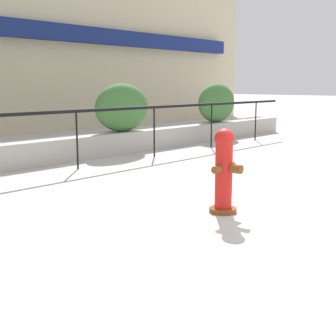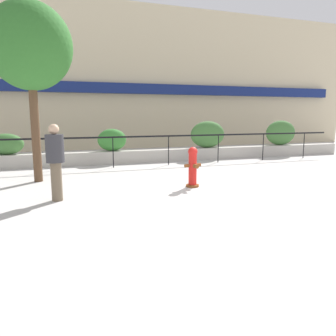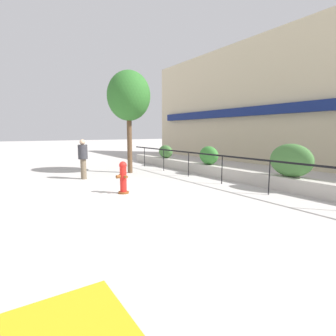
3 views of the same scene
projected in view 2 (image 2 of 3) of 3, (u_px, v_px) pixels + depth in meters
The scene contains 11 objects.
ground_plane at pixel (232, 193), 8.15m from camera, with size 120.00×120.00×0.00m, color #BCB7B2.
building_facade at pixel (128, 78), 18.70m from camera, with size 30.00×1.36×8.00m.
planter_wall_low at pixel (160, 155), 13.72m from camera, with size 18.00×0.70×0.50m, color #B7B2A8.
fence_railing_segment at pixel (169, 139), 12.56m from camera, with size 15.00×0.05×1.15m.
hedge_bush_0 at pixel (6, 144), 11.76m from camera, with size 1.20×0.59×0.76m, color #427538.
hedge_bush_1 at pixel (112, 140), 12.97m from camera, with size 1.14×0.63×0.87m, color #387F33.
hedge_bush_2 at pixel (208, 134), 14.28m from camera, with size 1.58×0.70×1.15m, color #427538.
hedge_bush_3 at pixel (281, 133), 15.49m from camera, with size 1.57×0.68×1.15m, color #427538.
fire_hydrant at pixel (193, 167), 8.78m from camera, with size 0.48×0.45×1.08m.
street_tree at pixel (30, 47), 8.97m from camera, with size 2.29×2.06×4.99m.
pedestrian at pixel (55, 158), 7.28m from camera, with size 0.47×0.47×1.73m.
Camera 2 is at (-4.08, -7.00, 1.93)m, focal length 35.00 mm.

